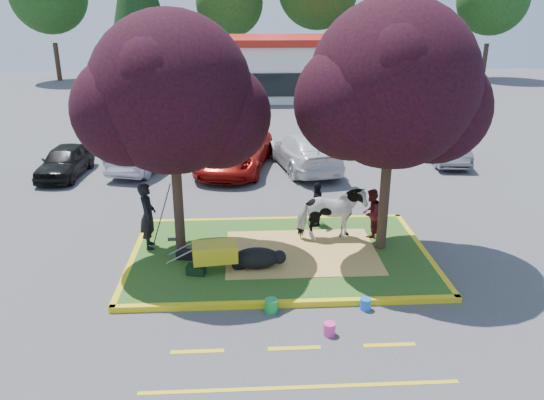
{
  "coord_description": "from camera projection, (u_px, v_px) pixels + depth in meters",
  "views": [
    {
      "loc": [
        -0.97,
        -13.38,
        6.7
      ],
      "look_at": [
        -0.2,
        0.5,
        1.55
      ],
      "focal_mm": 35.0,
      "sensor_mm": 36.0,
      "label": 1
    }
  ],
  "objects": [
    {
      "name": "bucket_blue",
      "position": [
        365.0,
        304.0,
        12.33
      ],
      "size": [
        0.32,
        0.32,
        0.28
      ],
      "primitive_type": "cylinder",
      "rotation": [
        0.0,
        0.0,
        0.27
      ],
      "color": "blue",
      "rests_on": "ground"
    },
    {
      "name": "fire_lane_stripe_b",
      "position": [
        294.0,
        348.0,
        10.98
      ],
      "size": [
        1.1,
        0.12,
        0.01
      ],
      "primitive_type": "cube",
      "color": "yellow",
      "rests_on": "ground"
    },
    {
      "name": "fire_lane_long",
      "position": [
        300.0,
        387.0,
        9.85
      ],
      "size": [
        6.0,
        0.1,
        0.01
      ],
      "primitive_type": "cube",
      "color": "yellow",
      "rests_on": "ground"
    },
    {
      "name": "ground",
      "position": [
        280.0,
        257.0,
        14.91
      ],
      "size": [
        90.0,
        90.0,
        0.0
      ],
      "primitive_type": "plane",
      "color": "#424244",
      "rests_on": "ground"
    },
    {
      "name": "retail_building",
      "position": [
        281.0,
        66.0,
        40.43
      ],
      "size": [
        20.4,
        8.4,
        4.4
      ],
      "color": "silver",
      "rests_on": "ground"
    },
    {
      "name": "cow",
      "position": [
        331.0,
        214.0,
        15.41
      ],
      "size": [
        2.01,
        1.05,
        1.64
      ],
      "primitive_type": "imported",
      "rotation": [
        0.0,
        0.0,
        1.66
      ],
      "color": "silver",
      "rests_on": "median_island"
    },
    {
      "name": "curb_left",
      "position": [
        133.0,
        259.0,
        14.67
      ],
      "size": [
        0.16,
        5.3,
        0.15
      ],
      "primitive_type": "cube",
      "color": "yellow",
      "rests_on": "ground"
    },
    {
      "name": "gear_bag_green",
      "position": [
        196.0,
        270.0,
        13.64
      ],
      "size": [
        0.52,
        0.4,
        0.25
      ],
      "primitive_type": "cube",
      "rotation": [
        0.0,
        0.0,
        -0.25
      ],
      "color": "black",
      "rests_on": "median_island"
    },
    {
      "name": "tree_purple_right",
      "position": [
        394.0,
        92.0,
        13.65
      ],
      "size": [
        5.3,
        4.4,
        6.82
      ],
      "color": "black",
      "rests_on": "median_island"
    },
    {
      "name": "bucket_green",
      "position": [
        271.0,
        306.0,
        12.21
      ],
      "size": [
        0.4,
        0.4,
        0.33
      ],
      "primitive_type": "cylinder",
      "rotation": [
        0.0,
        0.0,
        -0.41
      ],
      "color": "green",
      "rests_on": "ground"
    },
    {
      "name": "curb_near",
      "position": [
        288.0,
        304.0,
        12.47
      ],
      "size": [
        8.3,
        0.16,
        0.15
      ],
      "primitive_type": "cube",
      "color": "yellow",
      "rests_on": "ground"
    },
    {
      "name": "car_red",
      "position": [
        234.0,
        151.0,
        22.62
      ],
      "size": [
        3.68,
        6.09,
        1.58
      ],
      "primitive_type": "imported",
      "rotation": [
        0.0,
        0.0,
        -0.2
      ],
      "color": "#99100C",
      "rests_on": "ground"
    },
    {
      "name": "fire_lane_stripe_c",
      "position": [
        389.0,
        345.0,
        11.08
      ],
      "size": [
        1.1,
        0.12,
        0.01
      ],
      "primitive_type": "cube",
      "color": "yellow",
      "rests_on": "ground"
    },
    {
      "name": "visitor_a",
      "position": [
        371.0,
        213.0,
        15.69
      ],
      "size": [
        0.85,
        0.9,
        1.47
      ],
      "primitive_type": "imported",
      "rotation": [
        0.0,
        0.0,
        -2.13
      ],
      "color": "#4F1618",
      "rests_on": "median_island"
    },
    {
      "name": "car_silver",
      "position": [
        144.0,
        153.0,
        22.61
      ],
      "size": [
        2.63,
        4.65,
        1.45
      ],
      "primitive_type": "imported",
      "rotation": [
        0.0,
        0.0,
        2.88
      ],
      "color": "#A1A4A9",
      "rests_on": "ground"
    },
    {
      "name": "fire_lane_stripe_a",
      "position": [
        197.0,
        351.0,
        10.87
      ],
      "size": [
        1.1,
        0.12,
        0.01
      ],
      "primitive_type": "cube",
      "color": "yellow",
      "rests_on": "ground"
    },
    {
      "name": "handler",
      "position": [
        148.0,
        216.0,
        14.89
      ],
      "size": [
        0.55,
        0.76,
        1.91
      ],
      "primitive_type": "imported",
      "rotation": [
        0.0,
        0.0,
        1.71
      ],
      "color": "black",
      "rests_on": "median_island"
    },
    {
      "name": "tree_purple_left",
      "position": [
        172.0,
        101.0,
        13.61
      ],
      "size": [
        5.06,
        4.2,
        6.51
      ],
      "color": "black",
      "rests_on": "median_island"
    },
    {
      "name": "car_white",
      "position": [
        304.0,
        151.0,
        22.75
      ],
      "size": [
        3.2,
        5.71,
        1.56
      ],
      "primitive_type": "imported",
      "rotation": [
        0.0,
        0.0,
        3.34
      ],
      "color": "silver",
      "rests_on": "ground"
    },
    {
      "name": "curb_far",
      "position": [
        275.0,
        220.0,
        17.3
      ],
      "size": [
        8.3,
        0.16,
        0.15
      ],
      "primitive_type": "cube",
      "color": "yellow",
      "rests_on": "ground"
    },
    {
      "name": "straw_bedding",
      "position": [
        301.0,
        252.0,
        14.89
      ],
      "size": [
        4.2,
        3.0,
        0.01
      ],
      "primitive_type": "cube",
      "color": "#E6B65E",
      "rests_on": "median_island"
    },
    {
      "name": "gear_bag_dark",
      "position": [
        186.0,
        254.0,
        14.47
      ],
      "size": [
        0.51,
        0.33,
        0.24
      ],
      "primitive_type": "cube",
      "rotation": [
        0.0,
        0.0,
        -0.15
      ],
      "color": "black",
      "rests_on": "median_island"
    },
    {
      "name": "median_island",
      "position": [
        280.0,
        255.0,
        14.88
      ],
      "size": [
        8.0,
        5.0,
        0.15
      ],
      "primitive_type": "cube",
      "color": "#214B17",
      "rests_on": "ground"
    },
    {
      "name": "calf",
      "position": [
        257.0,
        258.0,
        13.95
      ],
      "size": [
        1.32,
        0.87,
        0.53
      ],
      "primitive_type": "ellipsoid",
      "rotation": [
        0.0,
        0.0,
        0.14
      ],
      "color": "black",
      "rests_on": "median_island"
    },
    {
      "name": "car_grey",
      "position": [
        445.0,
        147.0,
        23.79
      ],
      "size": [
        1.83,
        4.18,
        1.34
      ],
      "primitive_type": "imported",
      "rotation": [
        0.0,
        0.0,
        -0.11
      ],
      "color": "#56595D",
      "rests_on": "ground"
    },
    {
      "name": "wheelbarrow",
      "position": [
        215.0,
        252.0,
        13.66
      ],
      "size": [
        2.05,
        0.83,
        0.77
      ],
      "rotation": [
        0.0,
        0.0,
        0.13
      ],
      "color": "black",
      "rests_on": "median_island"
    },
    {
      "name": "bucket_pink",
      "position": [
        329.0,
        329.0,
        11.38
      ],
      "size": [
        0.29,
        0.29,
        0.28
      ],
      "primitive_type": "cylinder",
      "rotation": [
        0.0,
        0.0,
        0.11
      ],
      "color": "#F5369E",
      "rests_on": "ground"
    },
    {
      "name": "car_black",
      "position": [
        65.0,
        161.0,
        21.77
      ],
      "size": [
        1.74,
        3.85,
        1.28
      ],
      "primitive_type": "imported",
      "rotation": [
        0.0,
        0.0,
        -0.06
      ],
      "color": "black",
      "rests_on": "ground"
    },
    {
      "name": "visitor_b",
      "position": [
        317.0,
        204.0,
        16.5
      ],
      "size": [
        0.39,
        0.84,
        1.4
      ],
      "primitive_type": "imported",
      "rotation": [
        0.0,
        0.0,
        -1.51
      ],
      "color": "black",
      "rests_on": "median_island"
    },
    {
      "name": "curb_right",
      "position": [
        423.0,
        251.0,
        15.1
      ],
      "size": [
        0.16,
        5.3,
        0.15
      ],
      "primitive_type": "cube",
      "color": "yellow",
      "rests_on": "ground"
    }
  ]
}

